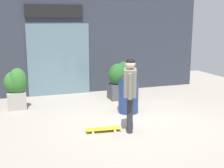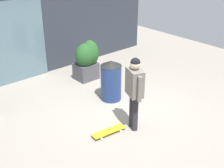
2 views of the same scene
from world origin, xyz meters
name	(u,v)px [view 1 (image 1 of 2)]	position (x,y,z in m)	size (l,w,h in m)	color
ground_plane	(131,122)	(0.00, 0.00, 0.00)	(12.00, 12.00, 0.00)	gray
building_facade	(90,33)	(-0.04, 3.49, 1.97)	(7.66, 0.31, 3.99)	#2D333D
skateboarder	(130,87)	(-0.26, -0.57, 1.00)	(0.40, 0.57, 1.64)	#28282D
skateboard	(103,129)	(-0.81, -0.40, 0.06)	(0.78, 0.31, 0.08)	gold
planter_box_left	(120,79)	(0.52, 2.13, 0.64)	(0.72, 0.61, 1.17)	#47474C
planter_box_right	(16,87)	(-2.54, 2.09, 0.62)	(0.62, 0.59, 1.14)	gray
trash_bin	(128,93)	(0.24, 0.75, 0.53)	(0.54, 0.54, 1.06)	navy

